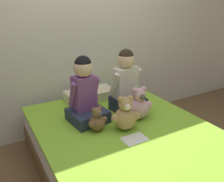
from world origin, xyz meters
name	(u,v)px	position (x,y,z in m)	size (l,w,h in m)	color
ground_plane	(128,174)	(0.00, 0.00, 0.00)	(14.00, 14.00, 0.00)	brown
wall_behind_bed	(77,30)	(0.00, 1.16, 1.25)	(8.00, 0.06, 2.50)	silver
bed	(129,154)	(0.00, 0.00, 0.24)	(1.52, 2.04, 0.48)	brown
child_on_left	(85,94)	(-0.25, 0.40, 0.75)	(0.36, 0.36, 0.63)	#282D47
child_on_right	(127,85)	(0.22, 0.40, 0.76)	(0.36, 0.34, 0.65)	#282D47
teddy_bear_held_by_left_child	(97,121)	(-0.24, 0.16, 0.57)	(0.19, 0.15, 0.23)	brown
teddy_bear_held_by_right_child	(139,105)	(0.22, 0.18, 0.61)	(0.27, 0.21, 0.33)	#DBA3B2
teddy_bear_between_children	(125,115)	(-0.01, 0.06, 0.61)	(0.27, 0.20, 0.32)	tan
pillow_at_headboard	(90,95)	(0.00, 0.85, 0.53)	(0.57, 0.29, 0.11)	beige
sign_card	(135,139)	(-0.03, -0.12, 0.48)	(0.21, 0.15, 0.00)	white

